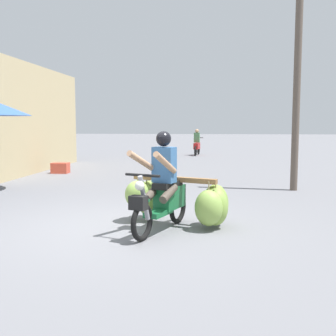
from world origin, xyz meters
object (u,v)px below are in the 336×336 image
Objects in this scene: motorbike_main_loaded at (175,197)px; motorbike_distant_ahead_left at (197,145)px; produce_crate at (60,168)px; utility_pole at (297,82)px.

motorbike_main_loaded reaches higher than motorbike_distant_ahead_left.
motorbike_main_loaded is 3.54× the size of produce_crate.
utility_pole is at bearing 56.15° from motorbike_main_loaded.
produce_crate is 0.10× the size of utility_pole.
motorbike_main_loaded is 5.32m from utility_pole.
motorbike_distant_ahead_left is 9.58m from produce_crate.
produce_crate is (-4.37, -8.51, -0.39)m from motorbike_distant_ahead_left.
motorbike_distant_ahead_left reaches higher than produce_crate.
produce_crate is at bearing 123.48° from motorbike_main_loaded.
produce_crate is 8.20m from utility_pole.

